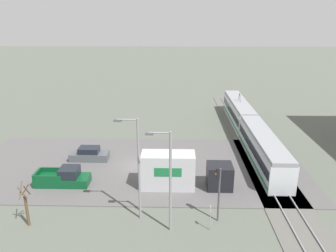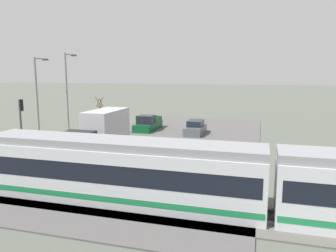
{
  "view_description": "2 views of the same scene",
  "coord_description": "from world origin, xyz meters",
  "px_view_note": "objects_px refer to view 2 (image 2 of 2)",
  "views": [
    {
      "loc": [
        34.24,
        4.49,
        16.36
      ],
      "look_at": [
        -4.7,
        3.5,
        3.33
      ],
      "focal_mm": 35.0,
      "sensor_mm": 36.0,
      "label": 1
    },
    {
      "loc": [
        -8.62,
        30.4,
        7.06
      ],
      "look_at": [
        -1.4,
        5.21,
        2.73
      ],
      "focal_mm": 35.0,
      "sensor_mm": 36.0,
      "label": 2
    }
  ],
  "objects_px": {
    "light_rail_tram": "(272,185)",
    "pickup_truck": "(148,124)",
    "traffic_light_pole": "(21,120)",
    "street_tree": "(100,113)",
    "street_lamp_mid_block": "(68,92)",
    "sedan_car_0": "(195,128)",
    "box_truck": "(100,134)",
    "no_parking_sign": "(16,139)",
    "street_lamp_near_crossing": "(38,96)"
  },
  "relations": [
    {
      "from": "traffic_light_pole",
      "to": "street_lamp_mid_block",
      "type": "xyz_separation_m",
      "value": [
        -0.21,
        -6.66,
        1.95
      ]
    },
    {
      "from": "pickup_truck",
      "to": "street_lamp_near_crossing",
      "type": "xyz_separation_m",
      "value": [
        7.17,
        10.8,
        4.07
      ]
    },
    {
      "from": "pickup_truck",
      "to": "street_lamp_near_crossing",
      "type": "distance_m",
      "value": 13.59
    },
    {
      "from": "light_rail_tram",
      "to": "pickup_truck",
      "type": "xyz_separation_m",
      "value": [
        13.91,
        -21.56,
        -0.96
      ]
    },
    {
      "from": "box_truck",
      "to": "pickup_truck",
      "type": "distance_m",
      "value": 11.93
    },
    {
      "from": "pickup_truck",
      "to": "traffic_light_pole",
      "type": "distance_m",
      "value": 16.16
    },
    {
      "from": "pickup_truck",
      "to": "traffic_light_pole",
      "type": "relative_size",
      "value": 1.12
    },
    {
      "from": "street_lamp_near_crossing",
      "to": "pickup_truck",
      "type": "bearing_deg",
      "value": -123.57
    },
    {
      "from": "light_rail_tram",
      "to": "box_truck",
      "type": "distance_m",
      "value": 17.11
    },
    {
      "from": "street_tree",
      "to": "street_lamp_mid_block",
      "type": "distance_m",
      "value": 9.61
    },
    {
      "from": "sedan_car_0",
      "to": "traffic_light_pole",
      "type": "xyz_separation_m",
      "value": [
        11.95,
        13.83,
        2.43
      ]
    },
    {
      "from": "street_lamp_mid_block",
      "to": "no_parking_sign",
      "type": "height_order",
      "value": "street_lamp_mid_block"
    },
    {
      "from": "street_lamp_mid_block",
      "to": "no_parking_sign",
      "type": "relative_size",
      "value": 4.01
    },
    {
      "from": "light_rail_tram",
      "to": "sedan_car_0",
      "type": "distance_m",
      "value": 21.94
    },
    {
      "from": "street_tree",
      "to": "street_lamp_mid_block",
      "type": "xyz_separation_m",
      "value": [
        -1.21,
        8.93,
        3.34
      ]
    },
    {
      "from": "traffic_light_pole",
      "to": "street_lamp_near_crossing",
      "type": "height_order",
      "value": "street_lamp_near_crossing"
    },
    {
      "from": "no_parking_sign",
      "to": "street_lamp_near_crossing",
      "type": "bearing_deg",
      "value": -89.15
    },
    {
      "from": "light_rail_tram",
      "to": "street_lamp_near_crossing",
      "type": "relative_size",
      "value": 3.72
    },
    {
      "from": "pickup_truck",
      "to": "no_parking_sign",
      "type": "xyz_separation_m",
      "value": [
        7.12,
        14.18,
        0.58
      ]
    },
    {
      "from": "light_rail_tram",
      "to": "traffic_light_pole",
      "type": "height_order",
      "value": "traffic_light_pole"
    },
    {
      "from": "light_rail_tram",
      "to": "box_truck",
      "type": "height_order",
      "value": "light_rail_tram"
    },
    {
      "from": "box_truck",
      "to": "pickup_truck",
      "type": "height_order",
      "value": "box_truck"
    },
    {
      "from": "light_rail_tram",
      "to": "box_truck",
      "type": "relative_size",
      "value": 3.5
    },
    {
      "from": "box_truck",
      "to": "street_lamp_mid_block",
      "type": "xyz_separation_m",
      "value": [
        5.39,
        -3.66,
        3.36
      ]
    },
    {
      "from": "street_lamp_near_crossing",
      "to": "street_tree",
      "type": "bearing_deg",
      "value": -91.76
    },
    {
      "from": "sedan_car_0",
      "to": "traffic_light_pole",
      "type": "distance_m",
      "value": 18.44
    },
    {
      "from": "box_truck",
      "to": "no_parking_sign",
      "type": "height_order",
      "value": "box_truck"
    },
    {
      "from": "street_tree",
      "to": "no_parking_sign",
      "type": "distance_m",
      "value": 14.89
    },
    {
      "from": "sedan_car_0",
      "to": "no_parking_sign",
      "type": "bearing_deg",
      "value": -135.3
    },
    {
      "from": "street_tree",
      "to": "no_parking_sign",
      "type": "bearing_deg",
      "value": 88.83
    },
    {
      "from": "sedan_car_0",
      "to": "street_lamp_mid_block",
      "type": "bearing_deg",
      "value": -148.6
    },
    {
      "from": "no_parking_sign",
      "to": "light_rail_tram",
      "type": "bearing_deg",
      "value": 160.67
    },
    {
      "from": "traffic_light_pole",
      "to": "pickup_truck",
      "type": "bearing_deg",
      "value": -111.31
    },
    {
      "from": "light_rail_tram",
      "to": "pickup_truck",
      "type": "relative_size",
      "value": 5.82
    },
    {
      "from": "sedan_car_0",
      "to": "street_lamp_mid_block",
      "type": "distance_m",
      "value": 14.44
    },
    {
      "from": "box_truck",
      "to": "sedan_car_0",
      "type": "height_order",
      "value": "box_truck"
    },
    {
      "from": "traffic_light_pole",
      "to": "street_lamp_mid_block",
      "type": "height_order",
      "value": "street_lamp_mid_block"
    },
    {
      "from": "light_rail_tram",
      "to": "no_parking_sign",
      "type": "xyz_separation_m",
      "value": [
        21.02,
        -7.37,
        -0.38
      ]
    },
    {
      "from": "light_rail_tram",
      "to": "street_tree",
      "type": "xyz_separation_m",
      "value": [
        20.72,
        -22.26,
        0.02
      ]
    },
    {
      "from": "street_tree",
      "to": "no_parking_sign",
      "type": "relative_size",
      "value": 1.74
    },
    {
      "from": "traffic_light_pole",
      "to": "street_tree",
      "type": "distance_m",
      "value": 15.68
    },
    {
      "from": "light_rail_tram",
      "to": "pickup_truck",
      "type": "height_order",
      "value": "light_rail_tram"
    },
    {
      "from": "box_truck",
      "to": "sedan_car_0",
      "type": "relative_size",
      "value": 1.99
    },
    {
      "from": "pickup_truck",
      "to": "street_tree",
      "type": "xyz_separation_m",
      "value": [
        6.81,
        -0.7,
        0.99
      ]
    },
    {
      "from": "light_rail_tram",
      "to": "street_tree",
      "type": "relative_size",
      "value": 8.09
    },
    {
      "from": "light_rail_tram",
      "to": "traffic_light_pole",
      "type": "relative_size",
      "value": 6.49
    },
    {
      "from": "pickup_truck",
      "to": "street_tree",
      "type": "distance_m",
      "value": 6.92
    },
    {
      "from": "traffic_light_pole",
      "to": "street_lamp_mid_block",
      "type": "bearing_deg",
      "value": -91.79
    },
    {
      "from": "street_lamp_mid_block",
      "to": "pickup_truck",
      "type": "bearing_deg",
      "value": -124.23
    },
    {
      "from": "street_tree",
      "to": "street_lamp_near_crossing",
      "type": "height_order",
      "value": "street_lamp_near_crossing"
    }
  ]
}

